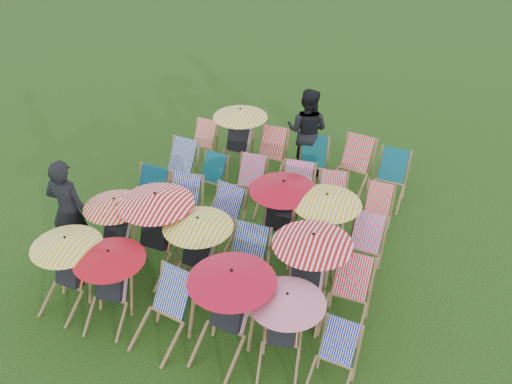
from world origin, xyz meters
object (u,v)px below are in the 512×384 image
(deckchair_29, at_px, (389,180))
(person_left, at_px, (68,210))
(deckchair_5, at_px, (333,362))
(person_rear, at_px, (307,131))
(deckchair_0, at_px, (65,271))

(deckchair_29, bearing_deg, person_left, -140.55)
(deckchair_29, height_order, person_left, person_left)
(deckchair_5, bearing_deg, person_rear, 115.78)
(person_rear, bearing_deg, person_left, 57.02)
(deckchair_29, height_order, person_rear, person_rear)
(deckchair_5, distance_m, deckchair_29, 4.55)
(deckchair_0, height_order, deckchair_5, deckchair_0)
(person_rear, bearing_deg, deckchair_29, 164.97)
(deckchair_29, distance_m, person_rear, 1.95)
(person_left, xyz_separation_m, person_rear, (2.90, 4.00, -0.02))
(person_left, bearing_deg, deckchair_0, 115.33)
(deckchair_5, xyz_separation_m, deckchair_29, (0.02, 4.55, 0.05))
(person_left, height_order, person_rear, person_left)
(deckchair_0, xyz_separation_m, deckchair_5, (4.07, -0.11, -0.23))
(deckchair_5, relative_size, person_rear, 0.46)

